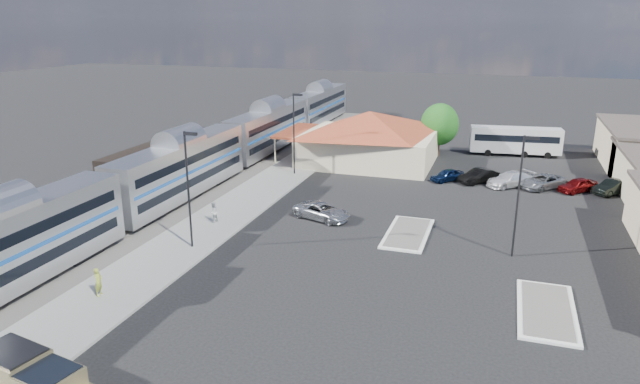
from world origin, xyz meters
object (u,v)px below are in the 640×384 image
(suv, at_px, (322,211))
(coach_bus, at_px, (515,139))
(station_depot, at_px, (369,137))
(pickup_truck, at_px, (34,383))

(suv, height_order, coach_bus, coach_bus)
(station_depot, bearing_deg, suv, -87.59)
(pickup_truck, bearing_deg, suv, 0.76)
(coach_bus, bearing_deg, suv, 145.64)
(suv, distance_m, coach_bus, 34.08)
(station_depot, relative_size, coach_bus, 1.65)
(station_depot, distance_m, pickup_truck, 48.28)
(pickup_truck, bearing_deg, coach_bus, -8.97)
(station_depot, height_order, coach_bus, station_depot)
(suv, bearing_deg, station_depot, 19.73)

